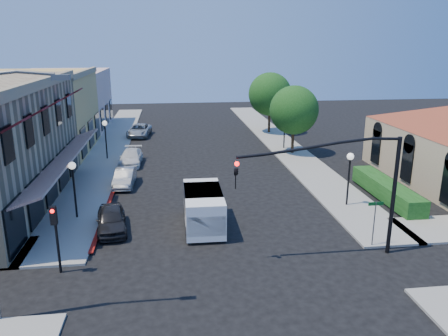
{
  "coord_description": "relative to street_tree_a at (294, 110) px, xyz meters",
  "views": [
    {
      "loc": [
        -2.74,
        -17.41,
        10.28
      ],
      "look_at": [
        0.58,
        8.97,
        2.6
      ],
      "focal_mm": 35.0,
      "sensor_mm": 36.0,
      "label": 1
    }
  ],
  "objects": [
    {
      "name": "lamppost_left_far",
      "position": [
        -17.3,
        0.0,
        -1.46
      ],
      "size": [
        0.44,
        0.44,
        3.57
      ],
      "color": "black",
      "rests_on": "ground"
    },
    {
      "name": "lamppost_left_near",
      "position": [
        -17.3,
        -14.0,
        -1.46
      ],
      "size": [
        0.44,
        0.44,
        3.57
      ],
      "color": "black",
      "rests_on": "ground"
    },
    {
      "name": "sidewalk_left",
      "position": [
        -17.55,
        5.0,
        -4.13
      ],
      "size": [
        3.5,
        50.0,
        0.12
      ],
      "primitive_type": "cube",
      "color": "gray",
      "rests_on": "ground"
    },
    {
      "name": "white_van",
      "position": [
        -9.8,
        -16.15,
        -2.94
      ],
      "size": [
        2.2,
        4.9,
        2.16
      ],
      "color": "white",
      "rests_on": "ground"
    },
    {
      "name": "yellow_stucco_building",
      "position": [
        -24.3,
        4.0,
        -0.39
      ],
      "size": [
        10.0,
        12.0,
        7.6
      ],
      "primitive_type": "cube",
      "color": "#DDB463",
      "rests_on": "ground"
    },
    {
      "name": "curb_red_strip",
      "position": [
        -15.7,
        -14.0,
        -4.19
      ],
      "size": [
        0.25,
        10.0,
        0.06
      ],
      "primitive_type": "cube",
      "color": "maroon",
      "rests_on": "ground"
    },
    {
      "name": "parked_car_c",
      "position": [
        -15.0,
        -2.0,
        -3.55
      ],
      "size": [
        1.99,
        4.51,
        1.29
      ],
      "primitive_type": "imported",
      "rotation": [
        0.0,
        0.0,
        -0.04
      ],
      "color": "silver",
      "rests_on": "ground"
    },
    {
      "name": "street_tree_b",
      "position": [
        0.0,
        10.0,
        0.35
      ],
      "size": [
        4.94,
        4.94,
        7.02
      ],
      "color": "#312113",
      "rests_on": "ground"
    },
    {
      "name": "hedge",
      "position": [
        2.9,
        -13.0,
        -4.19
      ],
      "size": [
        1.4,
        8.0,
        1.1
      ],
      "primitive_type": "cube",
      "color": "#174614",
      "rests_on": "ground"
    },
    {
      "name": "parked_car_d",
      "position": [
        -15.0,
        10.0,
        -3.52
      ],
      "size": [
        2.83,
        5.13,
        1.36
      ],
      "primitive_type": "imported",
      "rotation": [
        0.0,
        0.0,
        -0.12
      ],
      "color": "#A7AAAC",
      "rests_on": "ground"
    },
    {
      "name": "parked_car_a",
      "position": [
        -15.0,
        -16.0,
        -3.52
      ],
      "size": [
        2.12,
        4.16,
        1.35
      ],
      "primitive_type": "imported",
      "rotation": [
        0.0,
        0.0,
        0.14
      ],
      "color": "black",
      "rests_on": "ground"
    },
    {
      "name": "street_name_sign",
      "position": [
        -1.3,
        -19.8,
        -2.5
      ],
      "size": [
        0.8,
        0.06,
        2.5
      ],
      "color": "#595B5E",
      "rests_on": "ground"
    },
    {
      "name": "signal_mast_arm",
      "position": [
        -2.94,
        -20.5,
        -0.11
      ],
      "size": [
        8.01,
        0.39,
        6.0
      ],
      "color": "black",
      "rests_on": "ground"
    },
    {
      "name": "pink_stucco_building",
      "position": [
        -24.3,
        16.0,
        -0.69
      ],
      "size": [
        10.0,
        12.0,
        7.0
      ],
      "primitive_type": "cube",
      "color": "#CEA09C",
      "rests_on": "ground"
    },
    {
      "name": "sidewalk_right",
      "position": [
        -0.05,
        5.0,
        -4.13
      ],
      "size": [
        3.5,
        50.0,
        0.12
      ],
      "primitive_type": "cube",
      "color": "gray",
      "rests_on": "ground"
    },
    {
      "name": "secondary_signal",
      "position": [
        -16.8,
        -20.59,
        -1.88
      ],
      "size": [
        0.28,
        0.42,
        3.32
      ],
      "color": "black",
      "rests_on": "ground"
    },
    {
      "name": "street_tree_a",
      "position": [
        0.0,
        0.0,
        0.0
      ],
      "size": [
        4.56,
        4.56,
        6.48
      ],
      "color": "#312113",
      "rests_on": "ground"
    },
    {
      "name": "lamppost_right_near",
      "position": [
        -0.3,
        -14.0,
        -1.46
      ],
      "size": [
        0.44,
        0.44,
        3.57
      ],
      "color": "black",
      "rests_on": "ground"
    },
    {
      "name": "lamppost_right_far",
      "position": [
        -0.3,
        2.0,
        -1.46
      ],
      "size": [
        0.44,
        0.44,
        3.57
      ],
      "color": "black",
      "rests_on": "ground"
    },
    {
      "name": "ground",
      "position": [
        -8.8,
        -22.0,
        -4.19
      ],
      "size": [
        120.0,
        120.0,
        0.0
      ],
      "primitive_type": "plane",
      "color": "black",
      "rests_on": "ground"
    },
    {
      "name": "parked_car_b",
      "position": [
        -15.0,
        -7.9,
        -3.56
      ],
      "size": [
        1.53,
        3.92,
        1.27
      ],
      "primitive_type": "imported",
      "rotation": [
        0.0,
        0.0,
        -0.05
      ],
      "color": "#A7AAAC",
      "rests_on": "ground"
    }
  ]
}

